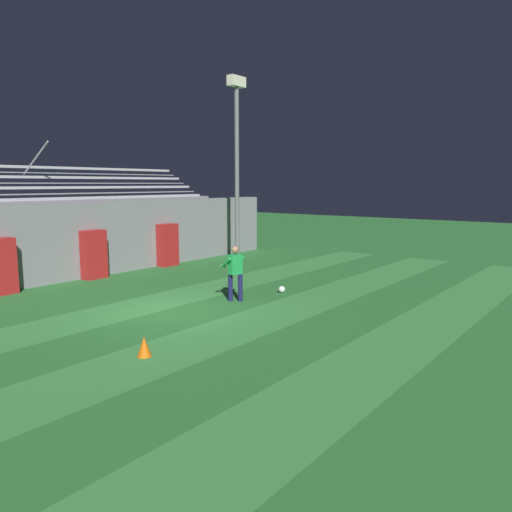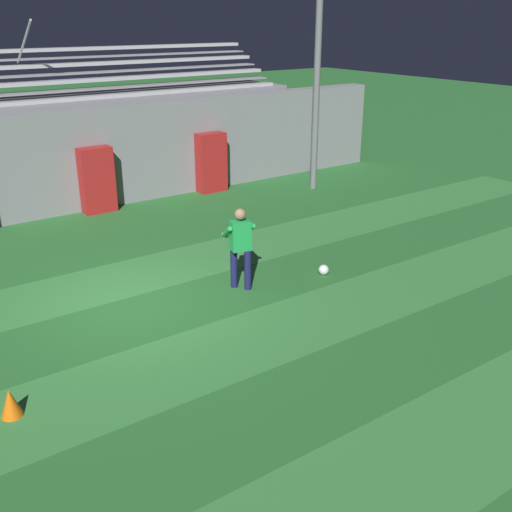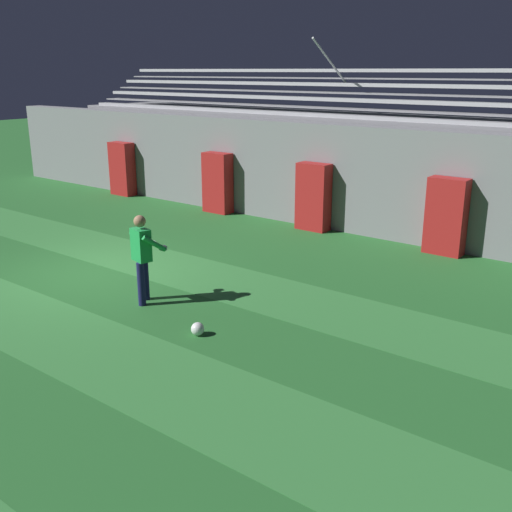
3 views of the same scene
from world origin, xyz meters
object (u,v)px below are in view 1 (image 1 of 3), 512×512
(padding_pillar_gate_right, at_px, (94,255))
(soccer_ball, at_px, (282,289))
(padding_pillar_gate_left, at_px, (0,267))
(padding_pillar_far_right, at_px, (168,245))
(goalkeeper, at_px, (235,270))
(floodlight_pole, at_px, (237,147))
(traffic_cone, at_px, (144,347))

(padding_pillar_gate_right, height_order, soccer_ball, padding_pillar_gate_right)
(padding_pillar_gate_left, bearing_deg, padding_pillar_far_right, 0.00)
(padding_pillar_gate_left, relative_size, goalkeeper, 1.08)
(padding_pillar_gate_left, xyz_separation_m, floodlight_pole, (9.91, -1.54, 4.22))
(floodlight_pole, distance_m, soccer_ball, 8.51)
(padding_pillar_far_right, bearing_deg, padding_pillar_gate_right, 180.00)
(traffic_cone, bearing_deg, padding_pillar_far_right, 44.95)
(padding_pillar_gate_right, bearing_deg, goalkeeper, -86.28)
(floodlight_pole, relative_size, goalkeeper, 4.86)
(padding_pillar_gate_right, relative_size, soccer_ball, 8.20)
(goalkeeper, distance_m, soccer_ball, 2.04)
(padding_pillar_far_right, relative_size, soccer_ball, 8.20)
(padding_pillar_gate_left, relative_size, floodlight_pole, 0.22)
(padding_pillar_gate_left, distance_m, padding_pillar_far_right, 7.09)
(padding_pillar_far_right, relative_size, traffic_cone, 4.30)
(padding_pillar_gate_right, distance_m, floodlight_pole, 7.89)
(goalkeeper, bearing_deg, padding_pillar_gate_left, 120.80)
(padding_pillar_gate_right, bearing_deg, padding_pillar_gate_left, 180.00)
(goalkeeper, xyz_separation_m, soccer_ball, (1.79, -0.48, -0.84))
(padding_pillar_gate_left, distance_m, padding_pillar_gate_right, 3.43)
(padding_pillar_far_right, height_order, soccer_ball, padding_pillar_far_right)
(padding_pillar_gate_right, distance_m, traffic_cone, 9.28)
(padding_pillar_far_right, relative_size, goalkeeper, 1.08)
(traffic_cone, bearing_deg, padding_pillar_gate_left, 82.69)
(padding_pillar_gate_left, height_order, traffic_cone, padding_pillar_gate_left)
(floodlight_pole, bearing_deg, traffic_cone, -149.01)
(padding_pillar_gate_right, distance_m, padding_pillar_far_right, 3.66)
(padding_pillar_gate_left, bearing_deg, padding_pillar_gate_right, 0.00)
(floodlight_pole, bearing_deg, padding_pillar_far_right, 151.43)
(floodlight_pole, relative_size, soccer_ball, 36.88)
(padding_pillar_gate_left, height_order, soccer_ball, padding_pillar_gate_left)
(padding_pillar_gate_right, relative_size, traffic_cone, 4.30)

